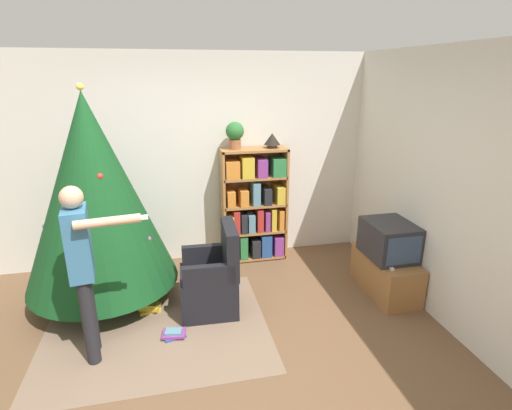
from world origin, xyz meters
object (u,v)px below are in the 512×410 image
(table_lamp, at_px, (272,140))
(potted_plant, at_px, (235,133))
(armchair, at_px, (212,281))
(christmas_tree, at_px, (94,193))
(television, at_px, (389,240))
(standing_person, at_px, (82,261))
(bookshelf, at_px, (254,208))

(table_lamp, bearing_deg, potted_plant, 180.00)
(potted_plant, height_order, table_lamp, potted_plant)
(potted_plant, bearing_deg, armchair, -111.74)
(christmas_tree, height_order, potted_plant, christmas_tree)
(television, distance_m, table_lamp, 1.82)
(television, xyz_separation_m, armchair, (-1.92, 0.07, -0.31))
(christmas_tree, bearing_deg, standing_person, -88.88)
(christmas_tree, distance_m, standing_person, 1.00)
(christmas_tree, relative_size, standing_person, 1.47)
(standing_person, xyz_separation_m, potted_plant, (1.53, 1.61, 0.75))
(bookshelf, height_order, christmas_tree, christmas_tree)
(standing_person, bearing_deg, christmas_tree, 173.06)
(standing_person, bearing_deg, armchair, 106.47)
(bookshelf, distance_m, table_lamp, 0.90)
(television, bearing_deg, christmas_tree, 170.03)
(standing_person, distance_m, potted_plant, 2.35)
(table_lamp, bearing_deg, armchair, -129.16)
(television, distance_m, armchair, 1.94)
(armchair, distance_m, potted_plant, 1.79)
(christmas_tree, bearing_deg, potted_plant, 22.98)
(television, bearing_deg, table_lamp, 130.33)
(potted_plant, bearing_deg, standing_person, -133.54)
(armchair, bearing_deg, potted_plant, 160.36)
(christmas_tree, distance_m, armchair, 1.49)
(standing_person, height_order, potted_plant, potted_plant)
(bookshelf, relative_size, potted_plant, 4.45)
(television, relative_size, standing_person, 0.38)
(potted_plant, distance_m, table_lamp, 0.47)
(table_lamp, bearing_deg, bookshelf, -177.35)
(television, height_order, potted_plant, potted_plant)
(armchair, bearing_deg, table_lamp, 142.94)
(potted_plant, bearing_deg, christmas_tree, -157.02)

